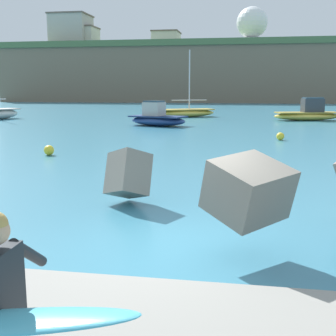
% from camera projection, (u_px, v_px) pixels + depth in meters
% --- Properties ---
extents(ground_plane, '(400.00, 400.00, 0.00)m').
position_uv_depth(ground_plane, '(184.00, 249.00, 7.96)').
color(ground_plane, teal).
extents(breakwater_jetty, '(30.05, 6.41, 2.28)m').
position_uv_depth(breakwater_jetty, '(38.00, 170.00, 9.82)').
color(breakwater_jetty, '#3D3A38').
rests_on(breakwater_jetty, ground).
extents(boat_mid_left, '(5.08, 3.59, 1.93)m').
position_uv_depth(boat_mid_left, '(157.00, 118.00, 33.93)').
color(boat_mid_left, navy).
rests_on(boat_mid_left, ground).
extents(boat_mid_centre, '(6.55, 4.86, 6.60)m').
position_uv_depth(boat_mid_centre, '(185.00, 112.00, 44.26)').
color(boat_mid_centre, '#EAC64C').
rests_on(boat_mid_centre, ground).
extents(boat_far_right, '(6.35, 3.33, 2.07)m').
position_uv_depth(boat_far_right, '(308.00, 113.00, 39.58)').
color(boat_far_right, '#EAC64C').
rests_on(boat_far_right, ground).
extents(mooring_buoy_inner, '(0.44, 0.44, 0.44)m').
position_uv_depth(mooring_buoy_inner, '(49.00, 150.00, 19.06)').
color(mooring_buoy_inner, yellow).
rests_on(mooring_buoy_inner, ground).
extents(mooring_buoy_middle, '(0.44, 0.44, 0.44)m').
position_uv_depth(mooring_buoy_middle, '(280.00, 136.00, 24.57)').
color(mooring_buoy_middle, yellow).
rests_on(mooring_buoy_middle, ground).
extents(headland_bluff, '(71.73, 37.84, 12.19)m').
position_uv_depth(headland_bluff, '(178.00, 74.00, 103.73)').
color(headland_bluff, '#756651').
rests_on(headland_bluff, ground).
extents(radar_dome, '(7.41, 7.41, 9.96)m').
position_uv_depth(radar_dome, '(252.00, 26.00, 105.96)').
color(radar_dome, silver).
rests_on(radar_dome, headland_bluff).
extents(station_building_west, '(8.25, 7.88, 6.63)m').
position_uv_depth(station_building_west, '(71.00, 30.00, 96.85)').
color(station_building_west, '#B2ADA3').
rests_on(station_building_west, headland_bluff).
extents(station_building_central, '(6.48, 7.46, 4.24)m').
position_uv_depth(station_building_central, '(166.00, 40.00, 107.08)').
color(station_building_central, beige).
rests_on(station_building_central, headland_bluff).
extents(station_building_east, '(5.01, 6.37, 4.03)m').
position_uv_depth(station_building_east, '(86.00, 36.00, 97.35)').
color(station_building_east, beige).
rests_on(station_building_east, headland_bluff).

